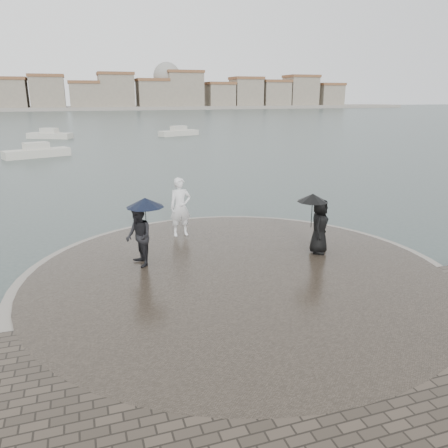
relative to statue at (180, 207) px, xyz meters
name	(u,v)px	position (x,y,z in m)	size (l,w,h in m)	color
ground	(294,347)	(0.77, -7.44, -1.42)	(400.00, 400.00, 0.00)	#2B3835
kerb_ring	(238,279)	(0.77, -3.94, -1.26)	(12.50, 12.50, 0.32)	gray
quay_tip	(238,278)	(0.77, -3.94, -1.24)	(11.90, 11.90, 0.36)	#2D261E
statue	(180,207)	(0.00, 0.00, 0.00)	(0.77, 0.51, 2.11)	white
visitor_left	(140,228)	(-1.78, -2.47, 0.09)	(1.23, 1.16, 2.04)	black
visitor_right	(318,220)	(3.74, -3.18, 0.04)	(1.24, 1.10, 1.95)	black
far_skyline	(66,94)	(-5.52, 153.27, 4.19)	(260.00, 20.00, 37.00)	gray
boats	(96,139)	(-1.13, 38.43, -1.04)	(22.23, 21.65, 1.50)	beige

